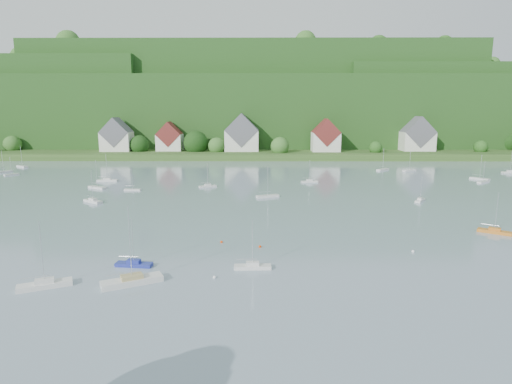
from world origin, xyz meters
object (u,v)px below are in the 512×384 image
at_px(near_sailboat_2, 132,280).
at_px(near_sailboat_3, 253,266).
at_px(near_sailboat_0, 45,284).
at_px(near_sailboat_1, 134,264).
at_px(near_sailboat_5, 495,231).

relative_size(near_sailboat_2, near_sailboat_3, 1.47).
xyz_separation_m(near_sailboat_0, near_sailboat_3, (26.18, 6.77, -0.05)).
bearing_deg(near_sailboat_3, near_sailboat_0, -167.59).
bearing_deg(near_sailboat_0, near_sailboat_1, 14.97).
height_order(near_sailboat_1, near_sailboat_3, near_sailboat_1).
bearing_deg(near_sailboat_2, near_sailboat_0, 158.55).
bearing_deg(near_sailboat_1, near_sailboat_2, -69.38).
xyz_separation_m(near_sailboat_2, near_sailboat_3, (15.45, 5.62, -0.10)).
bearing_deg(near_sailboat_0, near_sailboat_3, -10.54).
height_order(near_sailboat_1, near_sailboat_5, near_sailboat_5).
xyz_separation_m(near_sailboat_0, near_sailboat_2, (10.72, 1.16, 0.05)).
bearing_deg(near_sailboat_3, near_sailboat_2, -162.12).
distance_m(near_sailboat_0, near_sailboat_2, 10.79).
bearing_deg(near_sailboat_2, near_sailboat_3, -7.63).
xyz_separation_m(near_sailboat_1, near_sailboat_2, (1.62, -6.49, 0.10)).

